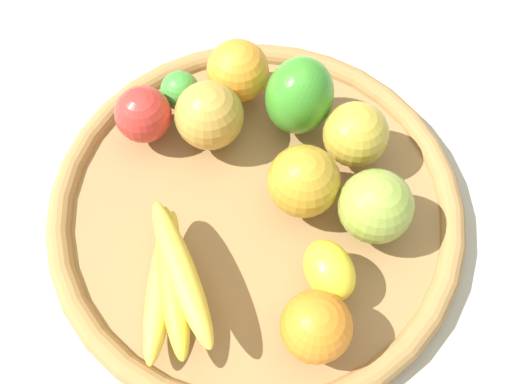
# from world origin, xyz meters

# --- Properties ---
(ground_plane) EXTENTS (2.40, 2.40, 0.00)m
(ground_plane) POSITION_xyz_m (0.00, 0.00, 0.00)
(ground_plane) COLOR #B8B09D
(ground_plane) RESTS_ON ground
(basket) EXTENTS (0.47, 0.47, 0.03)m
(basket) POSITION_xyz_m (0.00, 0.00, 0.02)
(basket) COLOR #9C7546
(basket) RESTS_ON ground_plane
(banana_bunch) EXTENTS (0.09, 0.17, 0.05)m
(banana_bunch) POSITION_xyz_m (-0.11, -0.07, 0.06)
(banana_bunch) COLOR yellow
(banana_bunch) RESTS_ON basket
(lemon_0) EXTENTS (0.05, 0.07, 0.05)m
(lemon_0) POSITION_xyz_m (0.04, -0.11, 0.06)
(lemon_0) COLOR yellow
(lemon_0) RESTS_ON basket
(apple_4) EXTENTS (0.08, 0.08, 0.08)m
(apple_4) POSITION_xyz_m (-0.02, 0.10, 0.07)
(apple_4) COLOR gold
(apple_4) RESTS_ON basket
(apple_3) EXTENTS (0.10, 0.10, 0.08)m
(apple_3) POSITION_xyz_m (0.05, -0.02, 0.07)
(apple_3) COLOR gold
(apple_3) RESTS_ON basket
(bell_pepper) EXTENTS (0.11, 0.11, 0.10)m
(bell_pepper) POSITION_xyz_m (0.08, 0.08, 0.08)
(bell_pepper) COLOR #3B9227
(bell_pepper) RESTS_ON basket
(orange_1) EXTENTS (0.10, 0.10, 0.07)m
(orange_1) POSITION_xyz_m (-0.00, -0.16, 0.07)
(orange_1) COLOR orange
(orange_1) RESTS_ON basket
(apple_2) EXTENTS (0.08, 0.08, 0.08)m
(apple_2) POSITION_xyz_m (0.11, -0.07, 0.07)
(apple_2) COLOR #8FA53F
(apple_2) RESTS_ON basket
(apple_0) EXTENTS (0.08, 0.08, 0.07)m
(apple_0) POSITION_xyz_m (0.13, 0.02, 0.07)
(apple_0) COLOR gold
(apple_0) RESTS_ON basket
(orange_0) EXTENTS (0.10, 0.10, 0.07)m
(orange_0) POSITION_xyz_m (0.03, 0.15, 0.07)
(orange_0) COLOR orange
(orange_0) RESTS_ON basket
(lime_0) EXTENTS (0.07, 0.07, 0.05)m
(lime_0) POSITION_xyz_m (-0.04, 0.16, 0.06)
(lime_0) COLOR green
(lime_0) RESTS_ON basket
(apple_1) EXTENTS (0.09, 0.09, 0.07)m
(apple_1) POSITION_xyz_m (-0.09, 0.13, 0.07)
(apple_1) COLOR red
(apple_1) RESTS_ON basket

